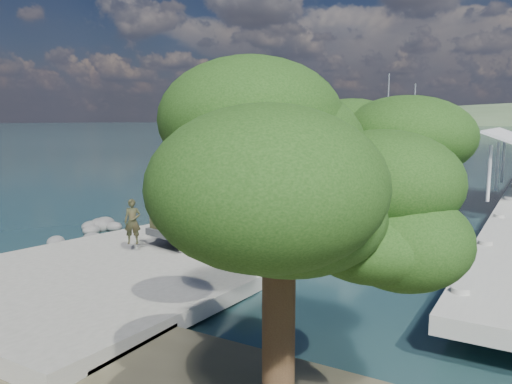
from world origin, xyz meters
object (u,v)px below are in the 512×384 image
at_px(military_truck, 236,198).
at_px(overhang_tree, 267,177).
at_px(landing_craft, 362,182).
at_px(soldier, 133,231).

relative_size(military_truck, overhang_tree, 1.16).
bearing_deg(landing_craft, military_truck, -89.08).
relative_size(soldier, overhang_tree, 0.27).
bearing_deg(landing_craft, soldier, -93.53).
distance_m(military_truck, overhang_tree, 14.91).
xyz_separation_m(landing_craft, soldier, (-1.59, -23.84, 0.50)).
bearing_deg(overhang_tree, soldier, 144.42).
bearing_deg(overhang_tree, landing_craft, 105.37).
height_order(landing_craft, military_truck, landing_craft).
bearing_deg(overhang_tree, military_truck, 124.63).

